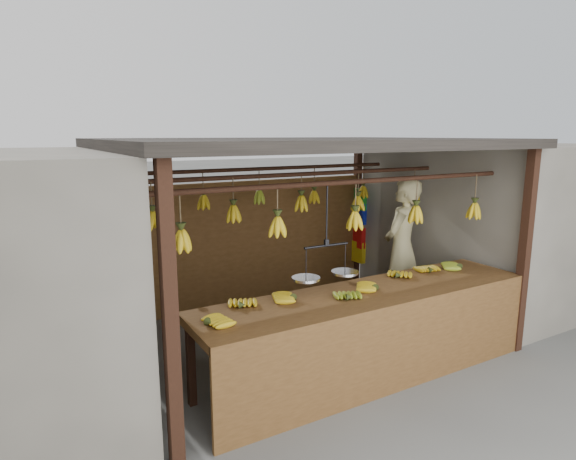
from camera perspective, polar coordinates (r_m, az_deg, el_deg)
ground at (r=6.01m, az=1.47°, el=-12.75°), size 80.00×80.00×0.00m
stall at (r=5.79m, az=-0.14°, el=6.58°), size 4.30×3.30×2.40m
neighbor_right at (r=8.09m, az=23.79°, el=1.10°), size 3.00×3.00×2.30m
counter at (r=4.89m, az=10.46°, el=-9.67°), size 3.70×0.84×0.96m
hanging_bananas at (r=5.55m, az=1.57°, el=2.67°), size 3.64×2.20×0.39m
balance_scale at (r=4.65m, az=4.52°, el=-4.79°), size 0.70×0.28×0.90m
vendor at (r=6.65m, az=13.33°, el=-2.12°), size 0.81×0.68×1.88m
bag_bundles at (r=7.85m, az=8.44°, el=0.52°), size 0.08×0.26×1.21m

